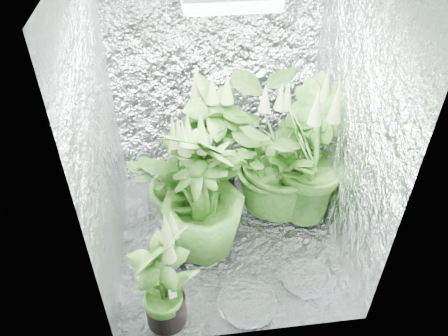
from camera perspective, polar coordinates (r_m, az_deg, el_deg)
ground at (r=3.43m, az=0.51°, el=-9.15°), size 1.60×1.60×0.00m
walls at (r=2.77m, az=0.62°, el=4.88°), size 1.62×1.62×2.00m
plant_a at (r=3.22m, az=-4.44°, el=-1.22°), size 0.94×0.94×1.01m
plant_b at (r=3.44m, az=-1.09°, el=3.01°), size 0.79×0.79×1.17m
plant_c at (r=3.33m, az=11.01°, el=1.48°), size 0.68×0.68×1.21m
plant_d at (r=2.99m, az=-2.78°, el=-3.40°), size 0.83×0.83×1.16m
plant_e at (r=3.32m, az=6.99°, el=1.48°), size 1.14×1.14×1.15m
plant_f at (r=2.70m, az=-8.09°, el=-14.33°), size 0.59×0.59×0.89m
circulation_fan at (r=3.71m, az=8.67°, el=-1.70°), size 0.16×0.33×0.38m
plant_label at (r=2.76m, az=-6.71°, el=-15.93°), size 0.05×0.03×0.07m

